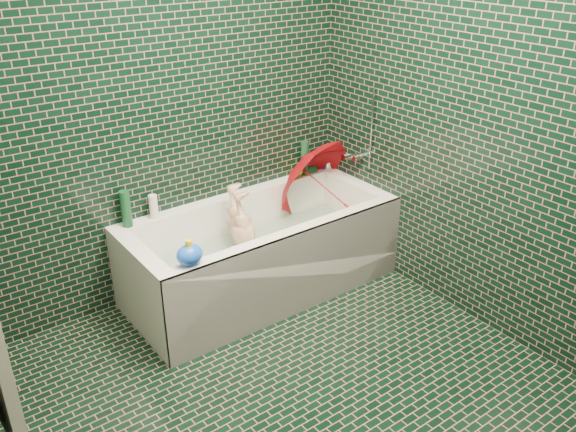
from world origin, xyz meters
TOP-DOWN VIEW (x-y plane):
  - floor at (0.00, 0.00)m, footprint 2.80×2.80m
  - wall_back at (0.00, 1.40)m, footprint 2.80×0.00m
  - wall_right at (1.30, 0.00)m, footprint 0.00×2.80m
  - bathtub at (0.45, 1.01)m, footprint 1.70×0.75m
  - bath_mat at (0.45, 1.02)m, footprint 1.35×0.47m
  - water at (0.45, 1.02)m, footprint 1.48×0.53m
  - faucet at (1.26, 1.02)m, footprint 0.18×0.19m
  - child at (0.38, 1.07)m, footprint 0.87×0.54m
  - umbrella at (1.04, 1.11)m, footprint 0.74×0.88m
  - soap_bottle_a at (1.25, 1.34)m, footprint 0.11×0.11m
  - soap_bottle_b at (1.25, 1.34)m, footprint 0.09×0.10m
  - soap_bottle_c at (1.11, 1.33)m, footprint 0.16×0.16m
  - bottle_right_tall at (1.05, 1.35)m, footprint 0.07×0.07m
  - bottle_right_pump at (1.25, 1.32)m, footprint 0.06×0.06m
  - bottle_left_tall at (-0.28, 1.33)m, footprint 0.08×0.08m
  - bottle_left_short at (-0.11, 1.34)m, footprint 0.06×0.06m
  - rubber_duck at (0.99, 1.35)m, footprint 0.12×0.09m
  - bath_toy at (-0.20, 0.72)m, footprint 0.17×0.15m

SIDE VIEW (x-z plane):
  - floor at x=0.00m, z-range 0.00..0.00m
  - bath_mat at x=0.45m, z-range 0.15..0.16m
  - bathtub at x=0.45m, z-range -0.06..0.49m
  - water at x=0.45m, z-range 0.30..0.30m
  - child at x=0.38m, z-range 0.16..0.46m
  - umbrella at x=1.04m, z-range 0.13..0.93m
  - soap_bottle_a at x=1.25m, z-range 0.42..0.68m
  - soap_bottle_b at x=1.25m, z-range 0.46..0.64m
  - soap_bottle_c at x=1.11m, z-range 0.46..0.64m
  - rubber_duck at x=0.99m, z-range 0.55..0.64m
  - bath_toy at x=-0.20m, z-range 0.54..0.68m
  - bottle_left_short at x=-0.11m, z-range 0.55..0.70m
  - bottle_right_pump at x=1.25m, z-range 0.55..0.74m
  - bottle_left_tall at x=-0.28m, z-range 0.55..0.77m
  - bottle_right_tall at x=1.05m, z-range 0.55..0.79m
  - faucet at x=1.26m, z-range 0.50..1.05m
  - wall_back at x=0.00m, z-range -0.15..2.65m
  - wall_right at x=1.30m, z-range -0.15..2.65m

